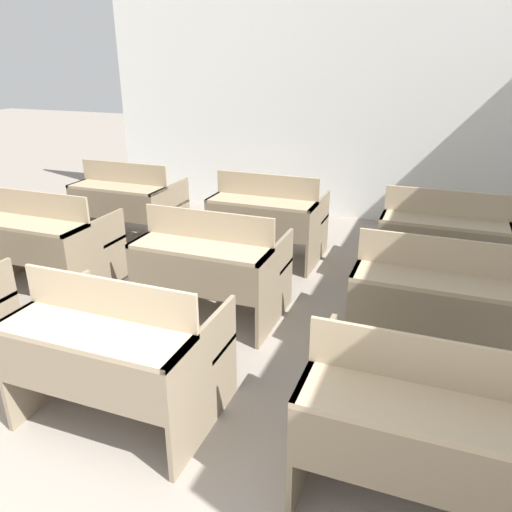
{
  "coord_description": "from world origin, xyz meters",
  "views": [
    {
      "loc": [
        1.39,
        -0.71,
        1.97
      ],
      "look_at": [
        0.31,
        2.15,
        0.73
      ],
      "focal_mm": 35.0,
      "sensor_mm": 36.0,
      "label": 1
    }
  ],
  "objects": [
    {
      "name": "wall_back",
      "position": [
        0.0,
        5.56,
        1.46
      ],
      "size": [
        6.04,
        0.06,
        2.92
      ],
      "color": "silver",
      "rests_on": "ground_plane"
    },
    {
      "name": "bench_front_center",
      "position": [
        -0.18,
        1.25,
        0.45
      ],
      "size": [
        1.06,
        0.8,
        0.89
      ],
      "color": "#83745D",
      "rests_on": "ground_plane"
    },
    {
      "name": "bench_front_right",
      "position": [
        1.46,
        1.24,
        0.45
      ],
      "size": [
        1.06,
        0.8,
        0.89
      ],
      "color": "#7A6A53",
      "rests_on": "ground_plane"
    },
    {
      "name": "bench_second_left",
      "position": [
        -1.84,
        2.52,
        0.45
      ],
      "size": [
        1.06,
        0.8,
        0.89
      ],
      "color": "#7B6B54",
      "rests_on": "ground_plane"
    },
    {
      "name": "bench_second_center",
      "position": [
        -0.21,
        2.53,
        0.45
      ],
      "size": [
        1.06,
        0.8,
        0.89
      ],
      "color": "#7D6E57",
      "rests_on": "ground_plane"
    },
    {
      "name": "bench_second_right",
      "position": [
        1.45,
        2.54,
        0.45
      ],
      "size": [
        1.06,
        0.8,
        0.89
      ],
      "color": "#7C6D56",
      "rests_on": "ground_plane"
    },
    {
      "name": "bench_third_left",
      "position": [
        -1.86,
        3.83,
        0.45
      ],
      "size": [
        1.06,
        0.8,
        0.89
      ],
      "color": "#786952",
      "rests_on": "ground_plane"
    },
    {
      "name": "bench_third_center",
      "position": [
        -0.21,
        3.85,
        0.45
      ],
      "size": [
        1.06,
        0.8,
        0.89
      ],
      "color": "#7B6B54",
      "rests_on": "ground_plane"
    },
    {
      "name": "bench_third_right",
      "position": [
        1.46,
        3.82,
        0.45
      ],
      "size": [
        1.06,
        0.8,
        0.89
      ],
      "color": "#80705A",
      "rests_on": "ground_plane"
    }
  ]
}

